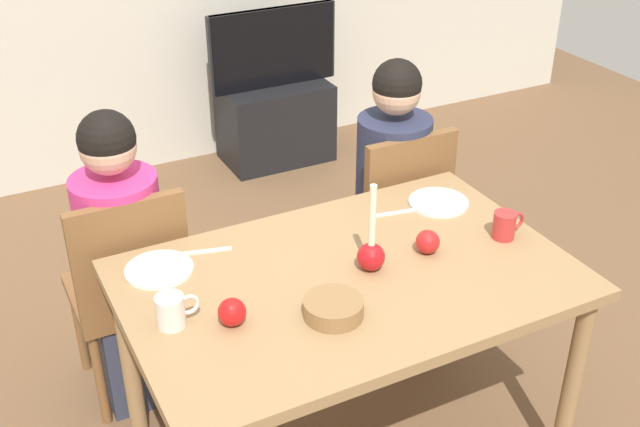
# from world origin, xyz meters

# --- Properties ---
(dining_table) EXTENTS (1.40, 0.90, 0.75)m
(dining_table) POSITION_xyz_m (0.00, 0.00, 0.67)
(dining_table) COLOR #99754C
(dining_table) RESTS_ON ground
(chair_left) EXTENTS (0.40, 0.40, 0.90)m
(chair_left) POSITION_xyz_m (-0.56, 0.61, 0.51)
(chair_left) COLOR brown
(chair_left) RESTS_ON ground
(chair_right) EXTENTS (0.40, 0.40, 0.90)m
(chair_right) POSITION_xyz_m (0.56, 0.61, 0.51)
(chair_right) COLOR brown
(chair_right) RESTS_ON ground
(person_left_child) EXTENTS (0.30, 0.30, 1.17)m
(person_left_child) POSITION_xyz_m (-0.56, 0.64, 0.57)
(person_left_child) COLOR #33384C
(person_left_child) RESTS_ON ground
(person_right_child) EXTENTS (0.30, 0.30, 1.17)m
(person_right_child) POSITION_xyz_m (0.56, 0.64, 0.57)
(person_right_child) COLOR #33384C
(person_right_child) RESTS_ON ground
(tv_stand) EXTENTS (0.64, 0.40, 0.48)m
(tv_stand) POSITION_xyz_m (0.77, 2.30, 0.24)
(tv_stand) COLOR black
(tv_stand) RESTS_ON ground
(tv) EXTENTS (0.79, 0.05, 0.46)m
(tv) POSITION_xyz_m (0.77, 2.30, 0.71)
(tv) COLOR black
(tv) RESTS_ON tv_stand
(candle_centerpiece) EXTENTS (0.09, 0.09, 0.30)m
(candle_centerpiece) POSITION_xyz_m (0.08, -0.00, 0.81)
(candle_centerpiece) COLOR red
(candle_centerpiece) RESTS_ON dining_table
(plate_left) EXTENTS (0.22, 0.22, 0.01)m
(plate_left) POSITION_xyz_m (-0.52, 0.29, 0.76)
(plate_left) COLOR white
(plate_left) RESTS_ON dining_table
(plate_right) EXTENTS (0.22, 0.22, 0.01)m
(plate_right) POSITION_xyz_m (0.51, 0.25, 0.76)
(plate_right) COLOR silver
(plate_right) RESTS_ON dining_table
(mug_left) EXTENTS (0.13, 0.08, 0.10)m
(mug_left) POSITION_xyz_m (-0.57, 0.01, 0.80)
(mug_left) COLOR silver
(mug_left) RESTS_ON dining_table
(mug_right) EXTENTS (0.12, 0.08, 0.09)m
(mug_right) POSITION_xyz_m (0.58, -0.04, 0.80)
(mug_right) COLOR #B72D2D
(mug_right) RESTS_ON dining_table
(fork_left) EXTENTS (0.18, 0.06, 0.01)m
(fork_left) POSITION_xyz_m (-0.36, 0.33, 0.75)
(fork_left) COLOR silver
(fork_left) RESTS_ON dining_table
(fork_right) EXTENTS (0.18, 0.05, 0.01)m
(fork_right) POSITION_xyz_m (0.34, 0.26, 0.75)
(fork_right) COLOR silver
(fork_right) RESTS_ON dining_table
(bowl_walnuts) EXTENTS (0.18, 0.18, 0.05)m
(bowl_walnuts) POSITION_xyz_m (-0.14, -0.16, 0.78)
(bowl_walnuts) COLOR olive
(bowl_walnuts) RESTS_ON dining_table
(apple_near_candle) EXTENTS (0.08, 0.08, 0.08)m
(apple_near_candle) POSITION_xyz_m (-0.42, -0.06, 0.79)
(apple_near_candle) COLOR red
(apple_near_candle) RESTS_ON dining_table
(apple_by_left_plate) EXTENTS (0.08, 0.08, 0.08)m
(apple_by_left_plate) POSITION_xyz_m (0.29, 0.00, 0.79)
(apple_by_left_plate) COLOR red
(apple_by_left_plate) RESTS_ON dining_table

